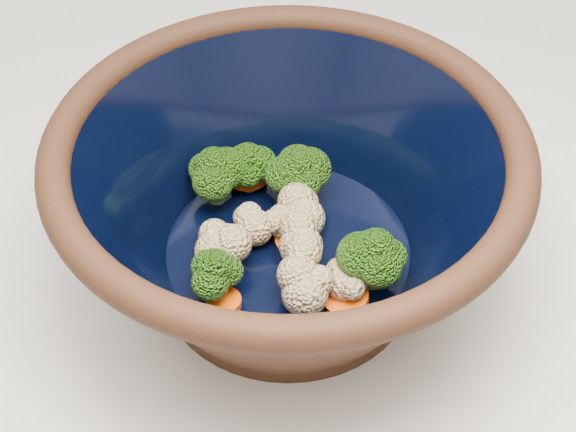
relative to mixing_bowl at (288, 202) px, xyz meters
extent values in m
cylinder|color=black|center=(0.00, 0.00, -0.07)|extent=(0.20, 0.20, 0.01)
torus|color=black|center=(0.00, 0.00, 0.05)|extent=(0.33, 0.33, 0.02)
cylinder|color=black|center=(0.00, 0.00, -0.05)|extent=(0.19, 0.19, 0.00)
cylinder|color=#608442|center=(0.02, 0.05, -0.04)|extent=(0.01, 0.01, 0.02)
ellipsoid|color=#3D7316|center=(0.02, 0.05, -0.01)|extent=(0.04, 0.04, 0.04)
cylinder|color=#608442|center=(-0.01, 0.07, -0.04)|extent=(0.01, 0.01, 0.02)
ellipsoid|color=#3D7316|center=(-0.01, 0.07, -0.02)|extent=(0.04, 0.04, 0.03)
cylinder|color=#608442|center=(-0.04, 0.06, -0.04)|extent=(0.01, 0.01, 0.02)
ellipsoid|color=#3D7316|center=(-0.04, 0.06, -0.01)|extent=(0.04, 0.04, 0.04)
cylinder|color=#608442|center=(-0.06, -0.03, -0.04)|extent=(0.01, 0.01, 0.02)
ellipsoid|color=#3D7316|center=(-0.06, -0.03, -0.02)|extent=(0.04, 0.04, 0.03)
cylinder|color=#608442|center=(0.05, -0.05, -0.04)|extent=(0.01, 0.01, 0.02)
ellipsoid|color=#3D7316|center=(0.05, -0.05, -0.01)|extent=(0.04, 0.04, 0.04)
sphere|color=beige|center=(0.01, -0.02, -0.03)|extent=(0.03, 0.03, 0.03)
sphere|color=beige|center=(0.00, -0.06, -0.03)|extent=(0.03, 0.03, 0.03)
sphere|color=beige|center=(0.03, -0.05, -0.04)|extent=(0.03, 0.03, 0.03)
sphere|color=beige|center=(-0.02, 0.01, -0.03)|extent=(0.03, 0.03, 0.03)
sphere|color=beige|center=(-0.05, -0.01, -0.03)|extent=(0.03, 0.03, 0.03)
sphere|color=beige|center=(0.00, 0.01, -0.03)|extent=(0.03, 0.03, 0.03)
sphere|color=beige|center=(0.01, 0.01, -0.03)|extent=(0.03, 0.03, 0.03)
sphere|color=beige|center=(-0.05, 0.00, -0.04)|extent=(0.03, 0.03, 0.03)
cylinder|color=#FC500A|center=(0.02, 0.02, -0.04)|extent=(0.03, 0.03, 0.01)
cylinder|color=#FC500A|center=(0.00, 0.00, -0.04)|extent=(0.03, 0.03, 0.01)
cylinder|color=#FC500A|center=(-0.01, 0.08, -0.04)|extent=(0.03, 0.03, 0.01)
cylinder|color=#FC500A|center=(-0.06, -0.04, -0.04)|extent=(0.03, 0.03, 0.01)
cylinder|color=#FC500A|center=(0.03, -0.06, -0.04)|extent=(0.03, 0.03, 0.01)
camera|label=1|loc=(-0.10, -0.39, 0.40)|focal=50.00mm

